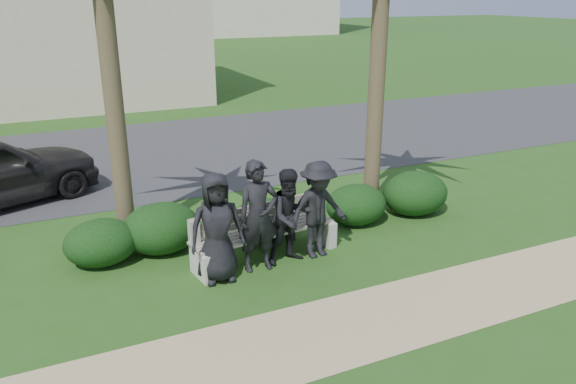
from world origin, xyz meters
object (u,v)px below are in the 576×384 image
(man_b, at_px, (258,216))
(man_c, at_px, (291,216))
(man_a, at_px, (217,228))
(man_d, at_px, (318,210))
(park_bench, at_px, (265,236))

(man_b, height_order, man_c, man_b)
(man_a, height_order, man_d, man_a)
(man_d, bearing_deg, man_a, 178.13)
(man_b, relative_size, man_c, 1.14)
(park_bench, relative_size, man_d, 1.55)
(man_a, xyz_separation_m, man_c, (1.30, 0.09, -0.07))
(man_a, relative_size, man_d, 1.04)
(man_c, bearing_deg, park_bench, 134.35)
(man_a, xyz_separation_m, man_d, (1.81, 0.09, -0.03))
(park_bench, distance_m, man_c, 0.60)
(man_b, height_order, man_d, man_b)
(man_a, distance_m, man_c, 1.30)
(man_c, xyz_separation_m, man_d, (0.51, 0.00, 0.03))
(man_b, bearing_deg, man_c, 4.65)
(man_a, bearing_deg, man_d, 6.79)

